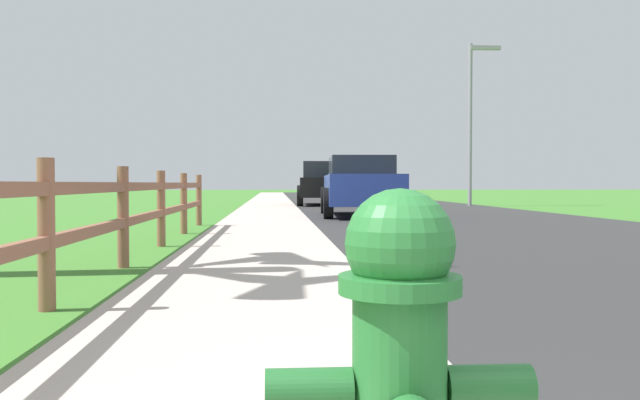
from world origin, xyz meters
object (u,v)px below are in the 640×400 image
(parked_suv_blue, at_px, (361,185))
(parked_car_black, at_px, (326,183))
(fire_hydrant, at_px, (400,393))
(street_lamp, at_px, (473,109))

(parked_suv_blue, relative_size, parked_car_black, 1.01)
(fire_hydrant, xyz_separation_m, parked_suv_blue, (1.98, 15.62, 0.36))
(fire_hydrant, relative_size, parked_car_black, 0.18)
(fire_hydrant, height_order, parked_suv_blue, parked_suv_blue)
(fire_hydrant, distance_m, parked_suv_blue, 15.75)
(fire_hydrant, bearing_deg, street_lamp, 72.71)
(parked_car_black, distance_m, street_lamp, 6.14)
(fire_hydrant, distance_m, parked_car_black, 24.17)
(fire_hydrant, relative_size, parked_suv_blue, 0.18)
(fire_hydrant, relative_size, street_lamp, 0.14)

